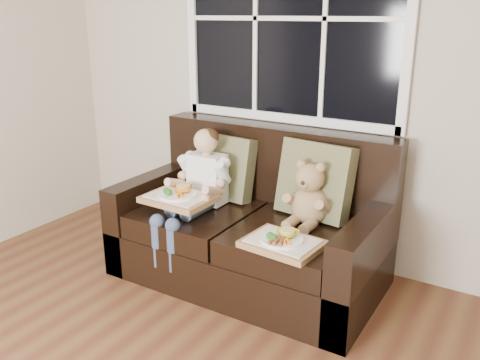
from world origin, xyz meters
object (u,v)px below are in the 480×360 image
Objects in this scene: teddy_bear at (309,198)px; tray_left at (179,197)px; loveseat at (253,232)px; child at (199,182)px; tray_right at (283,242)px.

teddy_bear is 0.95× the size of tray_left.
loveseat is 4.11× the size of teddy_bear.
child is at bearing -167.28° from teddy_bear.
child is at bearing 167.03° from tray_right.
tray_right is (0.74, -0.24, -0.15)m from child.
teddy_bear is at bearing 24.34° from tray_left.
tray_left is at bearing -100.50° from child.
child reaches higher than loveseat.
teddy_bear is (0.72, 0.14, -0.02)m from child.
teddy_bear is at bearing 11.10° from child.
loveseat is 3.89× the size of tray_left.
loveseat is 0.54m from tray_left.
child reaches higher than tray_right.
loveseat is at bearing 18.57° from child.
teddy_bear is 0.93× the size of tray_right.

